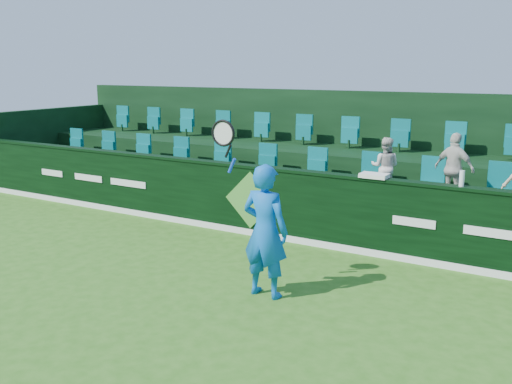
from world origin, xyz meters
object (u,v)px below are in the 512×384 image
Objects in this scene: spectator_middle at (454,169)px; spectator_left at (385,167)px; tennis_player at (265,230)px; drinks_bottle at (462,178)px; towel at (374,176)px.

spectator_left is at bearing 17.53° from spectator_middle.
tennis_player is 10.08× the size of drinks_bottle.
drinks_bottle is at bearing 124.50° from spectator_middle.
spectator_left is 0.88× the size of spectator_middle.
drinks_bottle is (0.34, -1.12, 0.05)m from spectator_middle.
spectator_left is (0.52, 3.62, 0.39)m from tennis_player.
tennis_player is 4.05m from spectator_middle.
spectator_left is 1.95m from drinks_bottle.
tennis_player is at bearing -130.07° from drinks_bottle.
tennis_player reaches higher than spectator_middle.
spectator_middle is at bearing 46.40° from towel.
spectator_left reaches higher than drinks_bottle.
drinks_bottle is (2.10, 2.50, 0.52)m from tennis_player.
drinks_bottle is (1.59, -1.12, 0.13)m from spectator_left.
spectator_left is at bearing 99.00° from towel.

